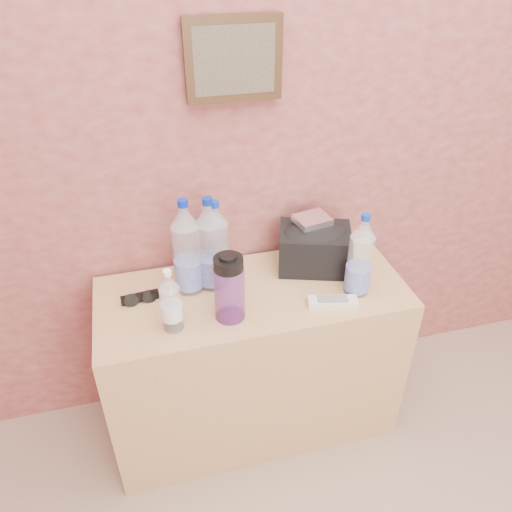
{
  "coord_description": "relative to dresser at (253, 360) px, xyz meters",
  "views": [
    {
      "loc": [
        -0.6,
        0.43,
        1.76
      ],
      "look_at": [
        -0.26,
        1.71,
        0.86
      ],
      "focal_mm": 35.0,
      "sensor_mm": 36.0,
      "label": 1
    }
  ],
  "objects": [
    {
      "name": "dresser",
      "position": [
        0.0,
        0.0,
        0.0
      ],
      "size": [
        1.08,
        0.45,
        0.68
      ],
      "primitive_type": "cube",
      "color": "tan",
      "rests_on": "ground"
    },
    {
      "name": "pet_large_c",
      "position": [
        -0.1,
        0.1,
        0.48
      ],
      "size": [
        0.09,
        0.09,
        0.32
      ],
      "rotation": [
        0.0,
        0.0,
        -0.08
      ],
      "color": "#AFC5DF",
      "rests_on": "dresser"
    },
    {
      "name": "foil_packet",
      "position": [
        0.25,
        0.12,
        0.52
      ],
      "size": [
        0.13,
        0.12,
        0.02
      ],
      "primitive_type": "cube",
      "rotation": [
        0.0,
        0.0,
        0.18
      ],
      "color": "silver",
      "rests_on": "toiletry_bag"
    },
    {
      "name": "ac_remote",
      "position": [
        0.24,
        -0.14,
        0.35
      ],
      "size": [
        0.17,
        0.09,
        0.02
      ],
      "primitive_type": "cube",
      "rotation": [
        0.0,
        0.0,
        -0.23
      ],
      "color": "beige",
      "rests_on": "dresser"
    },
    {
      "name": "toiletry_bag",
      "position": [
        0.26,
        0.09,
        0.42
      ],
      "size": [
        0.3,
        0.26,
        0.17
      ],
      "primitive_type": null,
      "rotation": [
        0.0,
        0.0,
        -0.32
      ],
      "color": "black",
      "rests_on": "dresser"
    },
    {
      "name": "pet_large_b",
      "position": [
        -0.21,
        0.08,
        0.49
      ],
      "size": [
        0.09,
        0.09,
        0.35
      ],
      "rotation": [
        0.0,
        0.0,
        -0.41
      ],
      "color": "silver",
      "rests_on": "dresser"
    },
    {
      "name": "pet_small",
      "position": [
        -0.29,
        -0.11,
        0.44
      ],
      "size": [
        0.06,
        0.06,
        0.22
      ],
      "rotation": [
        0.0,
        0.0,
        -0.36
      ],
      "color": "#A6C2D4",
      "rests_on": "dresser"
    },
    {
      "name": "picture_frame",
      "position": [
        0.0,
        0.22,
        1.06
      ],
      "size": [
        0.3,
        0.03,
        0.25
      ],
      "primitive_type": null,
      "color": "#382311",
      "rests_on": "room_shell"
    },
    {
      "name": "sunglasses",
      "position": [
        -0.38,
        0.05,
        0.35
      ],
      "size": [
        0.13,
        0.06,
        0.03
      ],
      "primitive_type": null,
      "rotation": [
        0.0,
        0.0,
        0.1
      ],
      "color": "black",
      "rests_on": "dresser"
    },
    {
      "name": "pet_large_d",
      "position": [
        0.35,
        -0.09,
        0.47
      ],
      "size": [
        0.08,
        0.08,
        0.31
      ],
      "rotation": [
        0.0,
        0.0,
        0.04
      ],
      "color": "white",
      "rests_on": "dresser"
    },
    {
      "name": "pet_large_a",
      "position": [
        -0.13,
        0.08,
        0.49
      ],
      "size": [
        0.09,
        0.09,
        0.34
      ],
      "rotation": [
        0.0,
        0.0,
        -0.07
      ],
      "color": "silver",
      "rests_on": "dresser"
    },
    {
      "name": "nalgene_bottle",
      "position": [
        -0.1,
        -0.1,
        0.46
      ],
      "size": [
        0.1,
        0.1,
        0.24
      ],
      "rotation": [
        0.0,
        0.0,
        -0.36
      ],
      "color": "#743096",
      "rests_on": "dresser"
    }
  ]
}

